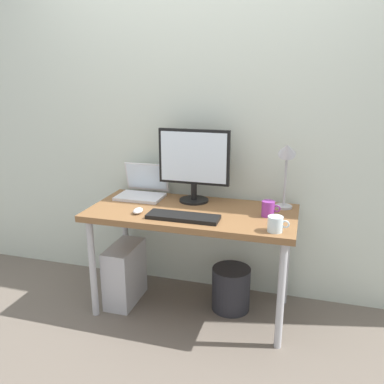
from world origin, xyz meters
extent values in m
plane|color=#665B51|center=(0.00, 0.00, 0.00)|extent=(6.00, 6.00, 0.00)
cube|color=silver|center=(0.00, 0.37, 1.30)|extent=(4.40, 0.04, 2.60)
cube|color=brown|center=(0.00, 0.00, 0.70)|extent=(1.32, 0.62, 0.04)
cylinder|color=#B2B2B7|center=(-0.60, -0.25, 0.34)|extent=(0.04, 0.04, 0.68)
cylinder|color=#B2B2B7|center=(0.60, -0.25, 0.34)|extent=(0.04, 0.04, 0.68)
cylinder|color=#B2B2B7|center=(-0.60, 0.25, 0.34)|extent=(0.04, 0.04, 0.68)
cylinder|color=#B2B2B7|center=(0.60, 0.25, 0.34)|extent=(0.04, 0.04, 0.68)
cylinder|color=black|center=(-0.04, 0.18, 0.72)|extent=(0.20, 0.20, 0.01)
cylinder|color=black|center=(-0.04, 0.18, 0.79)|extent=(0.04, 0.04, 0.11)
cube|color=black|center=(-0.04, 0.18, 1.03)|extent=(0.48, 0.03, 0.37)
cube|color=white|center=(-0.04, 0.16, 1.03)|extent=(0.45, 0.01, 0.33)
cube|color=silver|center=(-0.42, 0.14, 0.73)|extent=(0.32, 0.22, 0.02)
cube|color=silver|center=(-0.42, 0.28, 0.84)|extent=(0.32, 0.06, 0.21)
cube|color=white|center=(-0.42, 0.27, 0.84)|extent=(0.30, 0.05, 0.18)
cylinder|color=#B2B2B7|center=(0.56, 0.21, 0.72)|extent=(0.11, 0.11, 0.01)
cylinder|color=#B2B2B7|center=(0.56, 0.21, 0.91)|extent=(0.02, 0.02, 0.35)
cone|color=#B2B2B7|center=(0.56, 0.17, 1.11)|extent=(0.11, 0.14, 0.13)
cube|color=black|center=(-0.01, -0.17, 0.73)|extent=(0.44, 0.14, 0.02)
ellipsoid|color=silver|center=(-0.31, -0.16, 0.73)|extent=(0.06, 0.09, 0.03)
cylinder|color=purple|center=(0.48, 0.02, 0.77)|extent=(0.08, 0.08, 0.10)
torus|color=purple|center=(0.53, 0.02, 0.77)|extent=(0.05, 0.01, 0.05)
cylinder|color=silver|center=(0.54, -0.22, 0.76)|extent=(0.09, 0.09, 0.09)
torus|color=silver|center=(0.60, -0.22, 0.77)|extent=(0.05, 0.01, 0.05)
cube|color=#B2B2B7|center=(-0.48, -0.03, 0.21)|extent=(0.18, 0.36, 0.42)
cylinder|color=#232328|center=(0.26, 0.08, 0.15)|extent=(0.26, 0.26, 0.30)
camera|label=1|loc=(0.68, -2.33, 1.55)|focal=37.39mm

